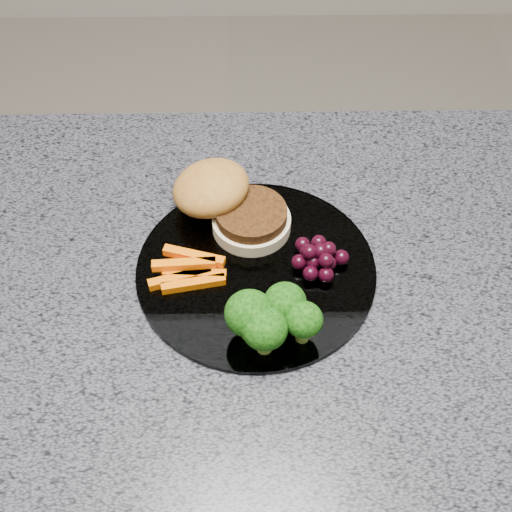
{
  "coord_description": "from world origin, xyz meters",
  "views": [
    {
      "loc": [
        0.07,
        -0.45,
        1.51
      ],
      "look_at": [
        0.08,
        0.03,
        0.93
      ],
      "focal_mm": 50.0,
      "sensor_mm": 36.0,
      "label": 1
    }
  ],
  "objects_px": {
    "plate": "(256,270)",
    "burger": "(225,202)",
    "grape_bunch": "(318,257)",
    "island_cabinet": "(204,473)"
  },
  "relations": [
    {
      "from": "plate",
      "to": "burger",
      "type": "xyz_separation_m",
      "value": [
        -0.03,
        0.08,
        0.02
      ]
    },
    {
      "from": "plate",
      "to": "grape_bunch",
      "type": "distance_m",
      "value": 0.07
    },
    {
      "from": "plate",
      "to": "grape_bunch",
      "type": "bearing_deg",
      "value": 3.27
    },
    {
      "from": "plate",
      "to": "burger",
      "type": "bearing_deg",
      "value": 112.85
    },
    {
      "from": "island_cabinet",
      "to": "plate",
      "type": "height_order",
      "value": "plate"
    },
    {
      "from": "plate",
      "to": "grape_bunch",
      "type": "height_order",
      "value": "grape_bunch"
    },
    {
      "from": "island_cabinet",
      "to": "burger",
      "type": "relative_size",
      "value": 7.44
    },
    {
      "from": "island_cabinet",
      "to": "plate",
      "type": "relative_size",
      "value": 4.62
    },
    {
      "from": "grape_bunch",
      "to": "plate",
      "type": "bearing_deg",
      "value": -176.73
    },
    {
      "from": "plate",
      "to": "grape_bunch",
      "type": "relative_size",
      "value": 4.11
    }
  ]
}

